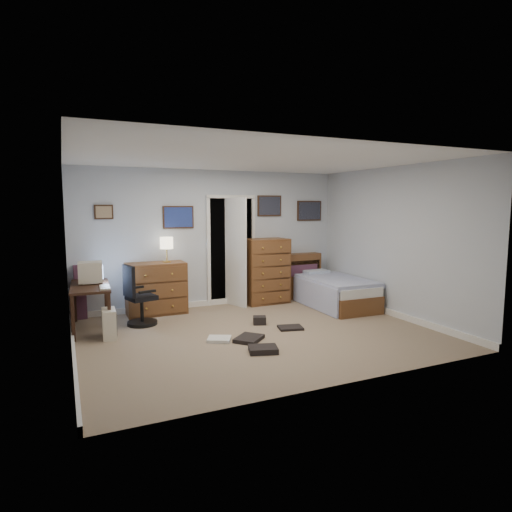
{
  "coord_description": "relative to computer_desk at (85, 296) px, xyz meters",
  "views": [
    {
      "loc": [
        -2.53,
        -5.52,
        1.85
      ],
      "look_at": [
        0.1,
        0.3,
        1.1
      ],
      "focal_mm": 30.0,
      "sensor_mm": 36.0,
      "label": 1
    }
  ],
  "objects": [
    {
      "name": "computer_desk",
      "position": [
        0.0,
        0.0,
        0.0
      ],
      "size": [
        0.6,
        1.2,
        0.68
      ],
      "rotation": [
        0.0,
        0.0,
        -0.05
      ],
      "color": "#311A10",
      "rests_on": "floor"
    },
    {
      "name": "bed",
      "position": [
        4.27,
        -0.23,
        -0.25
      ],
      "size": [
        0.99,
        1.79,
        0.58
      ],
      "rotation": [
        0.0,
        0.0,
        -0.02
      ],
      "color": "brown",
      "rests_on": "floor"
    },
    {
      "name": "floor",
      "position": [
        2.28,
        -1.22,
        -0.53
      ],
      "size": [
        5.0,
        4.0,
        0.02
      ],
      "primitive_type": "cube",
      "color": "gray",
      "rests_on": "ground"
    },
    {
      "name": "office_chair",
      "position": [
        0.77,
        -0.08,
        -0.15
      ],
      "size": [
        0.57,
        0.57,
        0.95
      ],
      "rotation": [
        0.0,
        0.0,
        0.27
      ],
      "color": "black",
      "rests_on": "floor"
    },
    {
      "name": "low_dresser",
      "position": [
        1.16,
        0.55,
        -0.08
      ],
      "size": [
        1.0,
        0.5,
        0.89
      ],
      "primitive_type": "cube",
      "rotation": [
        0.0,
        0.0,
        -0.0
      ],
      "color": "brown",
      "rests_on": "floor"
    },
    {
      "name": "wall_posters",
      "position": [
        2.85,
        0.75,
        1.22
      ],
      "size": [
        4.38,
        0.04,
        0.6
      ],
      "color": "#331E11",
      "rests_on": "floor"
    },
    {
      "name": "keyboard",
      "position": [
        0.26,
        -0.35,
        0.17
      ],
      "size": [
        0.15,
        0.37,
        0.02
      ],
      "primitive_type": "cube",
      "rotation": [
        0.0,
        0.0,
        -0.05
      ],
      "color": "beige",
      "rests_on": "computer_desk"
    },
    {
      "name": "crt_monitor",
      "position": [
        0.1,
        0.15,
        0.32
      ],
      "size": [
        0.37,
        0.34,
        0.33
      ],
      "rotation": [
        0.0,
        0.0,
        -0.05
      ],
      "color": "beige",
      "rests_on": "computer_desk"
    },
    {
      "name": "headboard_bookcase",
      "position": [
        4.01,
        0.64,
        -0.05
      ],
      "size": [
        1.01,
        0.3,
        0.9
      ],
      "rotation": [
        0.0,
        0.0,
        0.05
      ],
      "color": "brown",
      "rests_on": "floor"
    },
    {
      "name": "media_stack",
      "position": [
        -0.04,
        0.74,
        -0.08
      ],
      "size": [
        0.19,
        0.19,
        0.89
      ],
      "primitive_type": "cube",
      "rotation": [
        0.0,
        0.0,
        0.05
      ],
      "color": "maroon",
      "rests_on": "floor"
    },
    {
      "name": "tall_dresser",
      "position": [
        3.24,
        0.53,
        0.09
      ],
      "size": [
        0.86,
        0.53,
        1.23
      ],
      "primitive_type": "cube",
      "rotation": [
        0.0,
        0.0,
        0.05
      ],
      "color": "brown",
      "rests_on": "floor"
    },
    {
      "name": "pc_tower",
      "position": [
        0.28,
        -0.55,
        -0.32
      ],
      "size": [
        0.2,
        0.39,
        0.41
      ],
      "rotation": [
        0.0,
        0.0,
        -0.05
      ],
      "color": "beige",
      "rests_on": "floor"
    },
    {
      "name": "table_lamp",
      "position": [
        1.36,
        0.55,
        0.68
      ],
      "size": [
        0.22,
        0.22,
        0.43
      ],
      "rotation": [
        0.0,
        0.0,
        -0.0
      ],
      "color": "gold",
      "rests_on": "low_dresser"
    },
    {
      "name": "doorway",
      "position": [
        2.63,
        1.05,
        0.48
      ],
      "size": [
        0.96,
        1.12,
        2.05
      ],
      "color": "black",
      "rests_on": "floor"
    },
    {
      "name": "floor_clutter",
      "position": [
        2.15,
        -1.45,
        -0.49
      ],
      "size": [
        1.58,
        1.48,
        0.13
      ],
      "rotation": [
        0.0,
        0.0,
        0.07
      ],
      "color": "black",
      "rests_on": "floor"
    }
  ]
}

